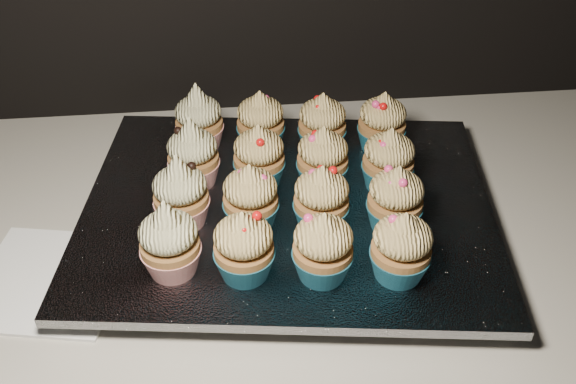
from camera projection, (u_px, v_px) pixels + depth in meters
The scene contains 20 objects.
worktop at pixel (331, 243), 0.79m from camera, with size 2.44×0.64×0.04m, color beige.
napkin at pixel (50, 280), 0.71m from camera, with size 0.16×0.16×0.00m, color white.
baking_tray at pixel (288, 217), 0.78m from camera, with size 0.45×0.34×0.02m, color black.
foil_lining at pixel (288, 206), 0.77m from camera, with size 0.48×0.38×0.01m, color silver.
cupcake_0 at pixel (169, 242), 0.65m from camera, with size 0.06×0.06×0.10m.
cupcake_1 at pixel (244, 247), 0.65m from camera, with size 0.06×0.06×0.08m.
cupcake_2 at pixel (323, 248), 0.65m from camera, with size 0.06×0.06×0.08m.
cupcake_3 at pixel (401, 248), 0.65m from camera, with size 0.06×0.06×0.08m.
cupcake_4 at pixel (181, 194), 0.71m from camera, with size 0.06×0.06×0.10m.
cupcake_5 at pixel (251, 198), 0.71m from camera, with size 0.06×0.06×0.08m.
cupcake_6 at pixel (321, 200), 0.71m from camera, with size 0.06×0.06×0.08m.
cupcake_7 at pixel (395, 200), 0.71m from camera, with size 0.06×0.06×0.08m.
cupcake_8 at pixel (193, 155), 0.77m from camera, with size 0.06×0.06×0.10m.
cupcake_9 at pixel (259, 157), 0.77m from camera, with size 0.06×0.06×0.08m.
cupcake_10 at pixel (323, 159), 0.77m from camera, with size 0.06×0.06×0.08m.
cupcake_11 at pixel (388, 161), 0.77m from camera, with size 0.06×0.06×0.08m.
cupcake_12 at pixel (199, 120), 0.83m from camera, with size 0.06×0.06×0.10m.
cupcake_13 at pixel (261, 122), 0.83m from camera, with size 0.06×0.06×0.08m.
cupcake_14 at pixel (322, 124), 0.83m from camera, with size 0.06×0.06×0.08m.
cupcake_15 at pixel (382, 123), 0.83m from camera, with size 0.06×0.06×0.08m.
Camera 1 is at (-0.11, 1.13, 1.42)m, focal length 40.00 mm.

